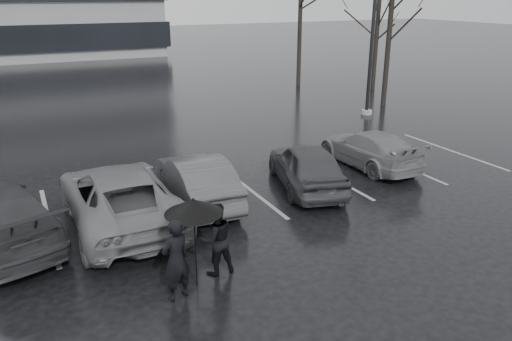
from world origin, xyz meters
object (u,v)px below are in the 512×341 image
at_px(car_west_a, 197,179).
at_px(pedestrian_left, 176,260).
at_px(car_east, 369,148).
at_px(tree_north, 300,15).
at_px(lamp_post, 374,20).
at_px(tree_east, 390,26).
at_px(pedestrian_right, 216,239).
at_px(tree_ne, 377,30).
at_px(car_west_b, 119,196).
at_px(car_main, 307,166).

bearing_deg(car_west_a, pedestrian_left, 68.51).
relative_size(car_west_a, pedestrian_left, 2.48).
bearing_deg(car_east, tree_north, -112.58).
height_order(car_east, lamp_post, lamp_post).
relative_size(car_east, tree_east, 0.52).
relative_size(tree_east, tree_north, 0.94).
bearing_deg(pedestrian_right, lamp_post, -141.65).
relative_size(car_west_a, lamp_post, 0.43).
distance_m(tree_east, tree_north, 7.08).
xyz_separation_m(car_west_a, tree_ne, (15.61, 11.86, 2.82)).
distance_m(car_west_a, tree_east, 15.64).
bearing_deg(tree_east, car_west_b, -151.62).
distance_m(car_main, car_west_b, 5.52).
xyz_separation_m(car_east, pedestrian_left, (-8.21, -4.67, 0.23)).
xyz_separation_m(pedestrian_left, tree_ne, (17.56, 16.12, 2.67)).
bearing_deg(pedestrian_left, tree_ne, -155.84).
xyz_separation_m(car_main, tree_ne, (12.30, 12.25, 2.81)).
height_order(tree_east, tree_ne, tree_east).
relative_size(pedestrian_right, tree_ne, 0.22).
distance_m(car_main, pedestrian_left, 6.53).
bearing_deg(lamp_post, car_west_a, -149.23).
bearing_deg(pedestrian_right, tree_north, -127.43).
distance_m(car_east, lamp_post, 8.62).
bearing_deg(car_west_b, car_east, -174.85).
bearing_deg(lamp_post, tree_ne, 49.05).
relative_size(car_main, tree_east, 0.51).
distance_m(car_west_b, lamp_post, 15.37).
xyz_separation_m(pedestrian_left, pedestrian_right, (1.02, 0.53, -0.04)).
bearing_deg(pedestrian_left, lamp_post, -158.55).
bearing_deg(car_east, tree_east, -133.14).
bearing_deg(car_west_a, car_main, 176.38).
bearing_deg(car_main, pedestrian_right, 53.36).
distance_m(pedestrian_right, tree_ne, 22.89).
xyz_separation_m(car_east, tree_north, (5.84, 14.45, 3.65)).
xyz_separation_m(car_east, pedestrian_right, (-7.20, -4.14, 0.18)).
distance_m(pedestrian_left, lamp_post, 17.23).
height_order(pedestrian_right, tree_north, tree_north).
height_order(pedestrian_right, tree_east, tree_east).
distance_m(car_east, tree_north, 16.01).
relative_size(car_west_a, tree_ne, 0.59).
bearing_deg(pedestrian_right, tree_east, -142.85).
bearing_deg(lamp_post, tree_north, 82.38).
height_order(tree_ne, tree_north, tree_north).
distance_m(lamp_post, tree_ne, 7.09).
bearing_deg(car_west_a, tree_east, -145.97).
relative_size(pedestrian_left, tree_ne, 0.24).
distance_m(car_west_b, car_east, 8.52).
height_order(car_east, tree_north, tree_north).
bearing_deg(car_west_a, lamp_post, -146.16).
relative_size(pedestrian_right, lamp_post, 0.16).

